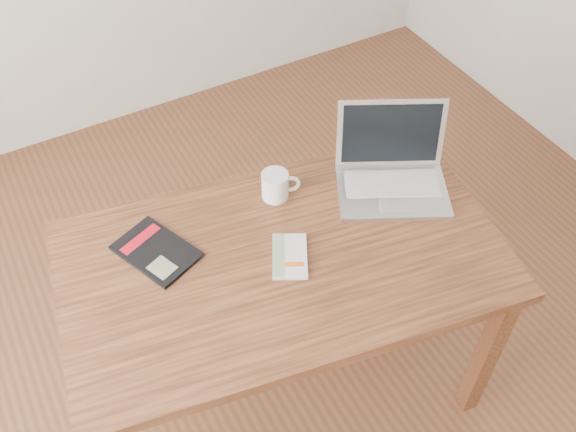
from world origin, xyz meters
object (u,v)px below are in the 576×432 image
desk (283,275)px  black_guidebook (156,251)px  coffee_mug (276,185)px  white_guidebook (290,256)px  laptop (392,171)px

desk → black_guidebook: size_ratio=4.98×
desk → coffee_mug: coffee_mug is taller
black_guidebook → coffee_mug: (0.44, 0.04, 0.04)m
white_guidebook → desk: bearing=168.4°
black_guidebook → white_guidebook: bearing=-54.3°
laptop → desk: bearing=-139.6°
laptop → coffee_mug: laptop is taller
desk → black_guidebook: (-0.33, 0.20, 0.10)m
white_guidebook → laptop: 0.48m
white_guidebook → laptop: (0.46, 0.12, 0.05)m
coffee_mug → black_guidebook: bearing=-153.3°
black_guidebook → laptop: bearing=-29.1°
black_guidebook → laptop: (0.81, -0.09, 0.05)m
laptop → white_guidebook: bearing=-137.6°
black_guidebook → desk: bearing=-53.9°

